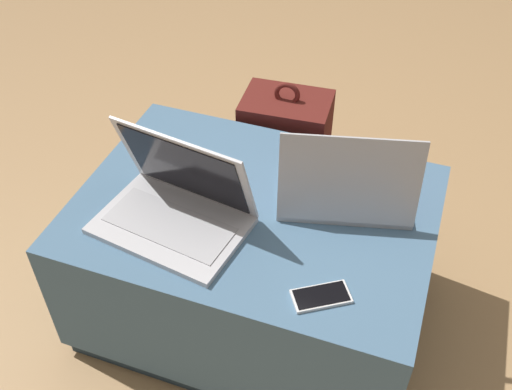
{
  "coord_description": "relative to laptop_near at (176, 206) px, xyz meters",
  "views": [
    {
      "loc": [
        0.38,
        -1.06,
        1.52
      ],
      "look_at": [
        0.02,
        -0.04,
        0.52
      ],
      "focal_mm": 42.0,
      "sensor_mm": 36.0,
      "label": 1
    }
  ],
  "objects": [
    {
      "name": "ground_plane",
      "position": [
        0.16,
        0.12,
        -0.49
      ],
      "size": [
        14.0,
        14.0,
        0.0
      ],
      "primitive_type": "plane",
      "color": "tan"
    },
    {
      "name": "ottoman",
      "position": [
        0.16,
        0.12,
        -0.27
      ],
      "size": [
        0.93,
        0.67,
        0.44
      ],
      "color": "#2A3D4E",
      "rests_on": "ground_plane"
    },
    {
      "name": "laptop_near",
      "position": [
        0.0,
        0.0,
        0.0
      ],
      "size": [
        0.4,
        0.3,
        0.25
      ],
      "rotation": [
        0.0,
        0.0,
        -0.15
      ],
      "color": "silver",
      "rests_on": "ottoman"
    },
    {
      "name": "laptop_far",
      "position": [
        0.38,
        0.21,
        0.0
      ],
      "size": [
        0.39,
        0.32,
        0.25
      ],
      "rotation": [
        0.0,
        0.0,
        3.39
      ],
      "color": "#B7B7BC",
      "rests_on": "ottoman"
    },
    {
      "name": "cell_phone",
      "position": [
        0.41,
        -0.11,
        -0.05
      ],
      "size": [
        0.14,
        0.12,
        0.01
      ],
      "rotation": [
        0.0,
        0.0,
        5.29
      ],
      "color": "white",
      "rests_on": "ottoman"
    },
    {
      "name": "backpack",
      "position": [
        0.1,
        0.6,
        -0.27
      ],
      "size": [
        0.29,
        0.27,
        0.52
      ],
      "rotation": [
        0.0,
        0.0,
        3.22
      ],
      "color": "#5B1E19",
      "rests_on": "ground_plane"
    }
  ]
}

